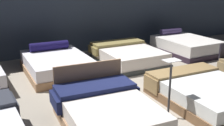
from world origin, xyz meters
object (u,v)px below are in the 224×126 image
(bed_1, at_px, (107,112))
(bed_2, at_px, (206,92))
(bed_5, at_px, (57,64))
(price_sign, at_px, (169,96))
(bed_7, at_px, (186,46))
(bed_6, at_px, (128,55))

(bed_1, height_order, bed_2, bed_1)
(bed_2, bearing_deg, bed_5, 125.69)
(price_sign, bearing_deg, bed_5, 108.62)
(bed_2, xyz_separation_m, bed_7, (2.21, 3.14, 0.04))
(bed_5, height_order, bed_7, bed_7)
(bed_1, height_order, bed_5, bed_1)
(bed_5, bearing_deg, bed_6, -1.33)
(bed_1, distance_m, bed_6, 3.67)
(bed_5, distance_m, bed_6, 2.13)
(bed_5, bearing_deg, price_sign, -71.65)
(price_sign, bearing_deg, bed_1, 166.89)
(bed_2, xyz_separation_m, bed_6, (-0.04, 3.07, 0.01))
(bed_2, bearing_deg, bed_6, 91.52)
(bed_7, relative_size, price_sign, 1.92)
(bed_2, relative_size, bed_5, 0.98)
(bed_1, bearing_deg, bed_7, 37.45)
(bed_7, height_order, price_sign, price_sign)
(bed_1, xyz_separation_m, bed_7, (4.38, 3.05, 0.01))
(bed_2, xyz_separation_m, price_sign, (-1.06, -0.17, 0.20))
(bed_5, xyz_separation_m, price_sign, (1.11, -3.28, 0.18))
(bed_2, bearing_deg, price_sign, -170.14)
(price_sign, bearing_deg, bed_2, 9.01)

